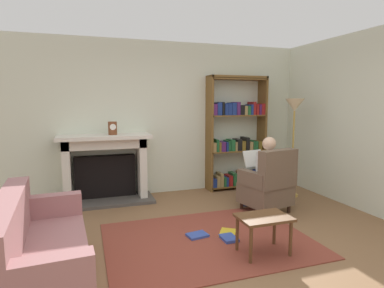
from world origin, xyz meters
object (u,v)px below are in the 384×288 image
mantel_clock (113,128)px  seated_reader (264,170)px  fireplace (105,166)px  armchair_reading (269,185)px  floor_lamp (294,114)px  bookshelf (236,136)px  side_table (264,222)px  sofa_floral (38,255)px

mantel_clock → seated_reader: size_ratio=0.19×
fireplace → armchair_reading: 2.65m
floor_lamp → bookshelf: bearing=132.0°
fireplace → floor_lamp: bearing=-13.5°
armchair_reading → side_table: size_ratio=1.73×
fireplace → seated_reader: seated_reader is taller
armchair_reading → seated_reader: bearing=-90.0°
mantel_clock → side_table: (1.37, -2.41, -0.86)m
armchair_reading → sofa_floral: armchair_reading is taller
fireplace → side_table: 2.93m
bookshelf → sofa_floral: bearing=-141.5°
bookshelf → sofa_floral: (-3.14, -2.50, -0.68)m
mantel_clock → armchair_reading: mantel_clock is taller
mantel_clock → side_table: mantel_clock is taller
mantel_clock → floor_lamp: size_ratio=0.12×
seated_reader → side_table: size_ratio=2.04×
bookshelf → seated_reader: bookshelf is taller
bookshelf → sofa_floral: size_ratio=1.22×
sofa_floral → side_table: bearing=-94.7°
bookshelf → side_table: 2.78m
sofa_floral → floor_lamp: size_ratio=1.02×
seated_reader → side_table: seated_reader is taller
sofa_floral → mantel_clock: bearing=-23.5°
bookshelf → side_table: size_ratio=3.79×
floor_lamp → seated_reader: bearing=-150.1°
floor_lamp → side_table: bearing=-132.6°
armchair_reading → side_table: 1.38m
sofa_floral → side_table: (2.22, -0.04, 0.04)m
bookshelf → armchair_reading: bookshelf is taller
fireplace → side_table: bearing=-59.2°
fireplace → mantel_clock: bearing=-38.3°
sofa_floral → floor_lamp: (3.84, 1.72, 1.12)m
fireplace → mantel_clock: 0.66m
seated_reader → bookshelf: bearing=-110.5°
armchair_reading → floor_lamp: size_ratio=0.57×
bookshelf → mantel_clock: bearing=-176.6°
side_table → floor_lamp: bearing=47.4°
mantel_clock → bookshelf: bearing=3.4°
fireplace → armchair_reading: size_ratio=1.56×
floor_lamp → mantel_clock: bearing=167.8°
fireplace → seated_reader: 2.56m
side_table → bookshelf: bearing=70.1°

